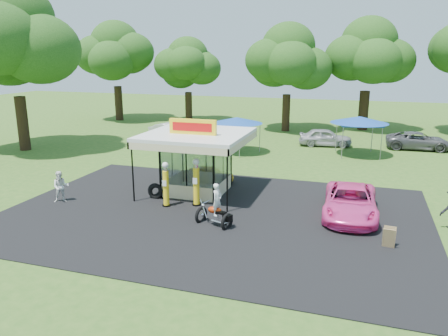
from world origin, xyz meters
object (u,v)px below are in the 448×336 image
Objects in this scene: gas_pump_left at (166,186)px; tent_west at (237,121)px; kiosk_car at (210,174)px; bg_car_d at (419,141)px; a_frame_sign at (389,238)px; spectator_west at (61,187)px; tent_east at (359,120)px; gas_station_kiosk at (197,161)px; pink_sedan at (350,202)px; bg_car_a at (171,132)px; bg_car_c at (325,137)px; motorcycle at (216,209)px; gas_pump_right at (196,183)px.

tent_west is (-0.14, 13.19, 1.40)m from gas_pump_left.
gas_pump_left is at bearing 172.74° from kiosk_car.
a_frame_sign is at bearing 169.57° from bg_car_d.
spectator_west is 21.65m from tent_east.
gas_station_kiosk is at bearing 163.56° from a_frame_sign.
gas_station_kiosk is 2.56m from kiosk_car.
pink_sedan is 14.59m from spectator_west.
bg_car_a is 13.55m from bg_car_c.
tent_west is at bearing -168.37° from tent_east.
gas_pump_left is at bearing -172.99° from pink_sedan.
pink_sedan is at bearing -52.52° from tent_west.
tent_east is (16.12, -1.46, 1.98)m from bg_car_a.
pink_sedan is 16.66m from bg_car_c.
tent_east reaches higher than tent_west.
motorcycle is at bearing -132.49° from bg_car_a.
pink_sedan is (8.26, -3.47, 0.25)m from kiosk_car.
bg_car_c is at bearing 97.02° from pink_sedan.
bg_car_d is at bearing 51.29° from gas_station_kiosk.
kiosk_car is at bearing 82.74° from gas_pump_left.
gas_pump_right reaches higher than bg_car_a.
kiosk_car is (-0.00, 2.21, -1.30)m from gas_station_kiosk.
bg_car_d is at bearing -42.87° from kiosk_car.
gas_station_kiosk reaches higher than bg_car_c.
bg_car_d is (19.06, 19.87, -0.13)m from spectator_west.
bg_car_d is at bearing 38.94° from tent_east.
gas_pump_right is 4.43m from kiosk_car.
kiosk_car is 1.69× the size of spectator_west.
tent_west is (5.36, 14.23, 1.68)m from spectator_west.
tent_east is at bearing 13.48° from spectator_west.
motorcycle is 0.52× the size of tent_west.
gas_pump_right is (1.40, 0.59, 0.07)m from gas_pump_left.
pink_sedan is at bearing -8.72° from gas_station_kiosk.
tent_east reaches higher than bg_car_a.
a_frame_sign is at bearing -118.21° from bg_car_a.
gas_pump_right reaches higher than spectator_west.
gas_station_kiosk is 2.32m from gas_pump_right.
motorcycle is at bearing -27.44° from gas_pump_left.
tent_east reaches higher than bg_car_c.
gas_pump_left is 0.58× the size of tent_west.
motorcycle is (2.60, -4.37, -0.98)m from gas_station_kiosk.
tent_west reaches higher than bg_car_a.
tent_east reaches higher than pink_sedan.
tent_west is (7.10, -3.31, 1.79)m from bg_car_a.
pink_sedan is 14.93m from tent_west.
pink_sedan is at bearing -25.02° from spectator_west.
gas_pump_left is (-0.62, -2.69, -0.67)m from gas_station_kiosk.
pink_sedan is at bearing 6.37° from gas_pump_right.
kiosk_car is 19.01m from bg_car_d.
a_frame_sign is (9.10, -2.32, -0.76)m from gas_pump_right.
motorcycle is at bearing 151.27° from bg_car_d.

